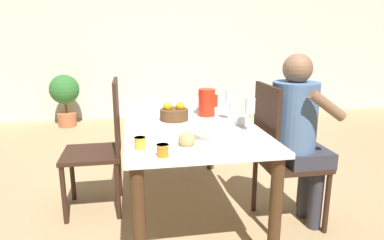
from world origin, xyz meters
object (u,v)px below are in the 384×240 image
serving_tray (216,133)px  jam_jar_red (163,150)px  person_seated (298,127)px  chair_person_side (281,153)px  fruit_bowl (174,113)px  teacup_near_person (241,121)px  jam_jar_amber (140,142)px  wine_glass_water (230,98)px  wine_glass_juice (250,108)px  red_pitcher (207,102)px  teacup_across (200,106)px  chair_opposite (102,144)px  potted_plant (65,94)px  bread_plate (187,142)px

serving_tray → jam_jar_red: 0.47m
person_seated → jam_jar_red: person_seated is taller
chair_person_side → fruit_bowl: size_ratio=5.00×
teacup_near_person → jam_jar_amber: (-0.67, -0.36, 0.01)m
wine_glass_water → jam_jar_amber: 0.83m
wine_glass_juice → jam_jar_amber: size_ratio=3.36×
wine_glass_juice → wine_glass_water: bearing=96.4°
teacup_near_person → wine_glass_water: bearing=102.1°
chair_person_side → wine_glass_water: bearing=-120.7°
red_pitcher → teacup_across: (-0.01, 0.21, -0.07)m
serving_tray → wine_glass_water: bearing=62.0°
jam_jar_amber → jam_jar_red: bearing=-52.7°
jam_jar_amber → chair_person_side: bearing=19.1°
chair_person_side → fruit_bowl: 0.78m
jam_jar_amber → jam_jar_red: size_ratio=1.00×
chair_opposite → potted_plant: (-0.71, 2.58, -0.05)m
wine_glass_water → teacup_near_person: bearing=-77.9°
person_seated → jam_jar_amber: 1.09m
wine_glass_juice → teacup_across: size_ratio=1.51×
chair_opposite → fruit_bowl: bearing=-108.4°
wine_glass_water → fruit_bowl: 0.40m
red_pitcher → jam_jar_red: red_pitcher is taller
teacup_near_person → jam_jar_red: (-0.56, -0.50, 0.01)m
wine_glass_water → potted_plant: 3.28m
person_seated → teacup_near_person: bearing=-100.7°
potted_plant → wine_glass_juice: bearing=-62.3°
chair_opposite → wine_glass_juice: chair_opposite is taller
chair_person_side → potted_plant: chair_person_side is taller
person_seated → wine_glass_water: (-0.41, 0.23, 0.17)m
chair_person_side → fruit_bowl: bearing=-110.1°
wine_glass_juice → chair_opposite: bearing=149.3°
person_seated → potted_plant: (-2.03, 3.05, -0.24)m
jam_jar_red → fruit_bowl: size_ratio=0.32×
jam_jar_red → wine_glass_water: bearing=51.1°
teacup_near_person → bread_plate: bearing=-137.9°
person_seated → wine_glass_water: person_seated is taller
jam_jar_red → teacup_near_person: bearing=41.7°
teacup_across → fruit_bowl: (-0.24, -0.30, 0.02)m
fruit_bowl → wine_glass_juice: bearing=-42.6°
wine_glass_juice → jam_jar_amber: bearing=-163.4°
red_pitcher → jam_jar_amber: red_pitcher is taller
red_pitcher → serving_tray: (-0.05, -0.50, -0.09)m
fruit_bowl → potted_plant: (-1.23, 2.76, -0.30)m
chair_person_side → red_pitcher: size_ratio=4.96×
wine_glass_water → teacup_near_person: 0.20m
red_pitcher → fruit_bowl: size_ratio=1.01×
bread_plate → jam_jar_amber: 0.25m
teacup_near_person → jam_jar_amber: size_ratio=2.22×
red_pitcher → jam_jar_amber: size_ratio=3.18×
chair_person_side → wine_glass_juice: chair_person_side is taller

